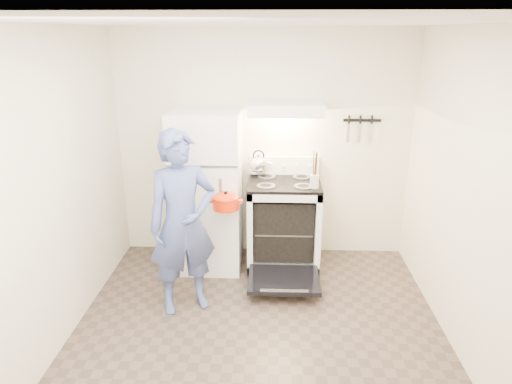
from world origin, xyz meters
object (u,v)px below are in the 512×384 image
(refrigerator, at_px, (208,191))
(person, at_px, (183,224))
(tea_kettle, at_px, (258,163))
(dutch_oven, at_px, (226,203))
(stove_body, at_px, (283,225))

(refrigerator, bearing_deg, person, -96.64)
(tea_kettle, xyz_separation_m, dutch_oven, (-0.29, -0.72, -0.20))
(refrigerator, relative_size, person, 1.01)
(person, height_order, dutch_oven, person)
(tea_kettle, bearing_deg, stove_body, -37.72)
(person, distance_m, dutch_oven, 0.53)
(refrigerator, height_order, person, refrigerator)
(refrigerator, bearing_deg, dutch_oven, -62.96)
(stove_body, relative_size, dutch_oven, 2.84)
(stove_body, bearing_deg, dutch_oven, -138.61)
(refrigerator, distance_m, person, 0.88)
(person, xyz_separation_m, dutch_oven, (0.34, 0.39, 0.05))
(refrigerator, xyz_separation_m, tea_kettle, (0.53, 0.24, 0.24))
(tea_kettle, bearing_deg, refrigerator, -155.39)
(stove_body, bearing_deg, tea_kettle, 142.28)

